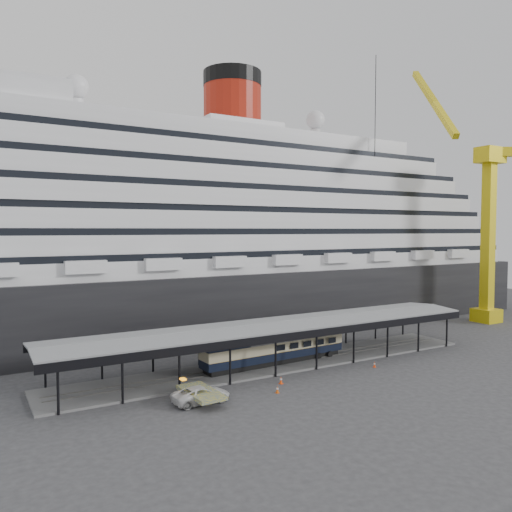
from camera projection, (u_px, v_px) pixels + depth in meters
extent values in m
plane|color=#353537|center=(301.00, 375.00, 57.03)|extent=(200.00, 200.00, 0.00)
cube|color=black|center=(191.00, 298.00, 84.34)|extent=(130.00, 30.00, 10.00)
cylinder|color=#9C1B0C|center=(232.00, 110.00, 86.68)|extent=(10.00, 10.00, 9.00)
cylinder|color=black|center=(232.00, 80.00, 86.41)|extent=(10.10, 10.10, 2.50)
sphere|color=silver|center=(76.00, 87.00, 73.54)|extent=(3.60, 3.60, 3.60)
sphere|color=silver|center=(315.00, 120.00, 95.75)|extent=(3.60, 3.60, 3.60)
cube|color=slate|center=(277.00, 364.00, 61.33)|extent=(56.00, 8.00, 0.24)
cube|color=slate|center=(281.00, 364.00, 60.70)|extent=(54.00, 0.08, 0.10)
cube|color=slate|center=(274.00, 361.00, 61.94)|extent=(54.00, 0.08, 0.10)
cube|color=black|center=(299.00, 336.00, 57.23)|extent=(56.00, 0.18, 0.90)
cube|color=black|center=(259.00, 323.00, 64.98)|extent=(56.00, 0.18, 0.90)
cube|color=slate|center=(277.00, 323.00, 61.07)|extent=(56.00, 9.00, 0.24)
cube|color=gold|center=(486.00, 315.00, 89.81)|extent=(4.00, 4.00, 2.40)
cube|color=gold|center=(488.00, 237.00, 89.07)|extent=(1.80, 1.80, 26.00)
cube|color=gold|center=(490.00, 155.00, 88.32)|extent=(5.00, 3.20, 2.80)
cube|color=gold|center=(433.00, 101.00, 87.76)|extent=(11.42, 18.78, 16.80)
cube|color=gold|center=(510.00, 152.00, 88.31)|extent=(6.00, 4.39, 1.60)
cylinder|color=black|center=(374.00, 190.00, 88.51)|extent=(0.12, 0.12, 47.21)
imported|color=silver|center=(201.00, 394.00, 47.84)|extent=(5.79, 2.86, 1.58)
cube|color=black|center=(275.00, 361.00, 61.15)|extent=(18.85, 3.06, 0.63)
cube|color=black|center=(275.00, 354.00, 61.10)|extent=(19.76, 3.46, 0.98)
cube|color=#C7BA8F|center=(275.00, 345.00, 61.05)|extent=(19.76, 3.50, 1.16)
cube|color=black|center=(275.00, 339.00, 61.01)|extent=(19.76, 3.46, 0.36)
cube|color=#D3510B|center=(277.00, 393.00, 50.70)|extent=(0.41, 0.41, 0.03)
cone|color=#D3510B|center=(277.00, 389.00, 50.68)|extent=(0.35, 0.35, 0.71)
cylinder|color=white|center=(277.00, 389.00, 50.68)|extent=(0.23, 0.23, 0.14)
cube|color=#F0440D|center=(281.00, 384.00, 53.72)|extent=(0.55, 0.55, 0.03)
cone|color=#F0440D|center=(281.00, 380.00, 53.70)|extent=(0.46, 0.46, 0.79)
cylinder|color=white|center=(281.00, 379.00, 53.70)|extent=(0.25, 0.25, 0.15)
cube|color=#F5440D|center=(374.00, 367.00, 60.20)|extent=(0.45, 0.45, 0.03)
cone|color=#F5440D|center=(374.00, 364.00, 60.18)|extent=(0.38, 0.38, 0.67)
cylinder|color=white|center=(374.00, 364.00, 60.18)|extent=(0.21, 0.21, 0.13)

